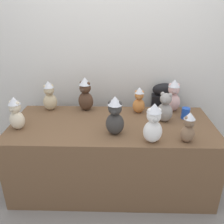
{
  "coord_description": "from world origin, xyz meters",
  "views": [
    {
      "loc": [
        0.05,
        -1.74,
        1.73
      ],
      "look_at": [
        0.0,
        0.25,
        0.82
      ],
      "focal_mm": 37.9,
      "sensor_mm": 36.0,
      "label": 1
    }
  ],
  "objects": [
    {
      "name": "ground_plane",
      "position": [
        0.0,
        0.0,
        0.0
      ],
      "size": [
        10.0,
        10.0,
        0.0
      ],
      "primitive_type": "plane",
      "color": "gray"
    },
    {
      "name": "instrument_case",
      "position": [
        0.58,
        0.79,
        0.47
      ],
      "size": [
        0.29,
        0.14,
        0.93
      ],
      "rotation": [
        0.0,
        0.0,
        -0.07
      ],
      "color": "black",
      "rests_on": "ground_plane"
    },
    {
      "name": "teddy_bear_blush",
      "position": [
        0.62,
        0.56,
        0.87
      ],
      "size": [
        0.17,
        0.15,
        0.34
      ],
      "rotation": [
        0.0,
        0.0,
        -0.09
      ],
      "color": "beige",
      "rests_on": "display_table"
    },
    {
      "name": "teddy_bear_snow",
      "position": [
        0.34,
        -0.07,
        0.87
      ],
      "size": [
        0.17,
        0.15,
        0.34
      ],
      "rotation": [
        0.0,
        0.0,
        0.13
      ],
      "color": "white",
      "rests_on": "display_table"
    },
    {
      "name": "display_table",
      "position": [
        0.0,
        0.25,
        0.35
      ],
      "size": [
        1.92,
        0.82,
        0.7
      ],
      "primitive_type": "cube",
      "color": "brown",
      "rests_on": "ground_plane"
    },
    {
      "name": "wall_back",
      "position": [
        0.0,
        0.91,
        1.3
      ],
      "size": [
        7.0,
        0.08,
        2.6
      ],
      "primitive_type": "cube",
      "color": "silver",
      "rests_on": "ground_plane"
    },
    {
      "name": "teddy_bear_sand",
      "position": [
        -0.66,
        0.56,
        0.86
      ],
      "size": [
        0.18,
        0.17,
        0.32
      ],
      "rotation": [
        0.0,
        0.0,
        0.41
      ],
      "color": "#CCB78E",
      "rests_on": "display_table"
    },
    {
      "name": "teddy_bear_cream",
      "position": [
        -0.85,
        0.13,
        0.85
      ],
      "size": [
        0.17,
        0.15,
        0.31
      ],
      "rotation": [
        0.0,
        0.0,
        -0.3
      ],
      "color": "beige",
      "rests_on": "display_table"
    },
    {
      "name": "teddy_bear_ginger",
      "position": [
        0.27,
        0.51,
        0.84
      ],
      "size": [
        0.13,
        0.12,
        0.28
      ],
      "rotation": [
        0.0,
        0.0,
        -0.06
      ],
      "color": "#D17F3D",
      "rests_on": "display_table"
    },
    {
      "name": "teddy_bear_charcoal",
      "position": [
        0.03,
        0.06,
        0.87
      ],
      "size": [
        0.17,
        0.15,
        0.35
      ],
      "rotation": [
        0.0,
        0.0,
        -0.13
      ],
      "color": "#383533",
      "rests_on": "display_table"
    },
    {
      "name": "teddy_bear_cocoa",
      "position": [
        -0.29,
        0.56,
        0.88
      ],
      "size": [
        0.2,
        0.19,
        0.36
      ],
      "rotation": [
        0.0,
        0.0,
        -0.41
      ],
      "color": "#4C3323",
      "rests_on": "display_table"
    },
    {
      "name": "party_cup_blue",
      "position": [
        0.72,
        0.38,
        0.76
      ],
      "size": [
        0.08,
        0.08,
        0.11
      ],
      "primitive_type": "cylinder",
      "color": "blue",
      "rests_on": "display_table"
    },
    {
      "name": "teddy_bear_mocha",
      "position": [
        0.62,
        -0.05,
        0.83
      ],
      "size": [
        0.14,
        0.13,
        0.26
      ],
      "rotation": [
        0.0,
        0.0,
        0.31
      ],
      "color": "#7F6047",
      "rests_on": "display_table"
    },
    {
      "name": "teddy_bear_ash",
      "position": [
        0.5,
        0.32,
        0.84
      ],
      "size": [
        0.19,
        0.18,
        0.29
      ],
      "rotation": [
        0.0,
        0.0,
        -0.44
      ],
      "color": "gray",
      "rests_on": "display_table"
    }
  ]
}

